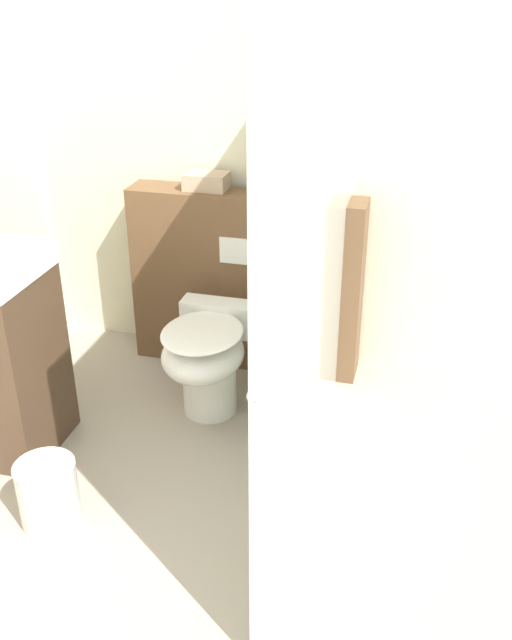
{
  "coord_description": "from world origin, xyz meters",
  "views": [
    {
      "loc": [
        0.77,
        -1.43,
        2.07
      ],
      "look_at": [
        0.08,
        1.26,
        0.64
      ],
      "focal_mm": 40.0,
      "sensor_mm": 36.0,
      "label": 1
    }
  ],
  "objects": [
    {
      "name": "partition_panel",
      "position": [
        -0.16,
        1.96,
        0.49
      ],
      "size": [
        1.25,
        0.22,
        0.98
      ],
      "color": "brown",
      "rests_on": "ground_plane"
    },
    {
      "name": "wall_back",
      "position": [
        0.0,
        2.13,
        1.25
      ],
      "size": [
        8.0,
        0.06,
        2.5
      ],
      "color": "beige",
      "rests_on": "ground_plane"
    },
    {
      "name": "toilet",
      "position": [
        -0.21,
        1.41,
        0.32
      ],
      "size": [
        0.39,
        0.57,
        0.52
      ],
      "color": "white",
      "rests_on": "ground_plane"
    },
    {
      "name": "hair_drier",
      "position": [
        -0.01,
        1.94,
        1.09
      ],
      "size": [
        0.17,
        0.07,
        0.14
      ],
      "color": "#B7B7BC",
      "rests_on": "partition_panel"
    },
    {
      "name": "waste_bin",
      "position": [
        -0.59,
        0.51,
        0.14
      ],
      "size": [
        0.24,
        0.24,
        0.28
      ],
      "color": "silver",
      "rests_on": "ground_plane"
    },
    {
      "name": "folded_towel",
      "position": [
        -0.38,
        1.98,
        1.03
      ],
      "size": [
        0.22,
        0.15,
        0.09
      ],
      "color": "tan",
      "rests_on": "partition_panel"
    },
    {
      "name": "shower_glass",
      "position": [
        0.36,
        1.09,
        1.06
      ],
      "size": [
        0.04,
        2.01,
        2.12
      ],
      "color": "silver",
      "rests_on": "ground_plane"
    }
  ]
}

